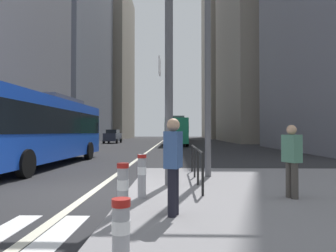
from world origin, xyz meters
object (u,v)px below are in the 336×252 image
Objects in this scene: traffic_signal_gantry at (97,41)px; bollard_right at (142,174)px; car_receding_near at (180,136)px; bollard_left at (123,189)px; car_receding_far at (182,135)px; street_lamp_post at (208,19)px; pedestrian_waiting at (173,162)px; city_bus_red_receding at (176,130)px; city_bus_blue_oncoming at (40,127)px; bollard_front at (121,231)px; pedestrian_walking at (292,158)px; car_oncoming_mid at (113,136)px; city_bus_red_distant at (177,131)px.

traffic_signal_gantry is 6.34× the size of bollard_right.
bollard_left is (-1.72, -42.24, -0.32)m from car_receding_near.
car_receding_near is 0.99× the size of car_receding_far.
street_lamp_post reaches higher than pedestrian_waiting.
city_bus_red_receding is 32.02m from pedestrian_waiting.
city_bus_red_receding is at bearing 74.53° from city_bus_blue_oncoming.
bollard_front is 0.80× the size of bollard_right.
car_receding_near is 5.56× the size of bollard_front.
city_bus_blue_oncoming is 33.94m from car_receding_near.
street_lamp_post is 5.90m from bollard_right.
car_receding_far reaches higher than pedestrian_waiting.
city_bus_red_receding is 1.93× the size of traffic_signal_gantry.
traffic_signal_gantry reaches higher than bollard_right.
car_receding_near is at bearing 92.37° from pedestrian_walking.
bollard_left is 0.97m from pedestrian_waiting.
car_receding_far is 4.56× the size of bollard_left.
traffic_signal_gantry is at bearing 131.37° from bollard_right.
car_oncoming_mid is at bearing 145.46° from city_bus_red_receding.
traffic_signal_gantry is at bearing -153.24° from street_lamp_post.
bollard_right is (0.13, 1.73, 0.01)m from bollard_left.
pedestrian_walking is (1.47, -3.21, -4.26)m from street_lamp_post.
bollard_right is at bearing 85.85° from bollard_left.
bollard_left is (-1.93, -4.94, -4.62)m from street_lamp_post.
bollard_front is 2.25m from pedestrian_waiting.
traffic_signal_gantry is at bearing 124.87° from pedestrian_waiting.
street_lamp_post is 8.41m from bollard_front.
bollard_right is 3.29m from pedestrian_walking.
traffic_signal_gantry is 5.82m from pedestrian_walking.
car_oncoming_mid is at bearing 107.24° from pedestrian_walking.
traffic_signal_gantry is at bearing -93.71° from car_receding_far.
car_oncoming_mid is 5.90× the size of bollard_front.
street_lamp_post reaches higher than car_receding_near.
car_receding_near and car_receding_far have the same top height.
car_receding_near is (0.69, 9.92, -0.85)m from city_bus_red_receding.
city_bus_red_distant is 53.95m from bollard_left.
city_bus_red_distant reaches higher than car_receding_far.
car_receding_far is 61.36m from bollard_right.
city_bus_red_distant reaches higher than car_receding_near.
city_bus_blue_oncoming reaches higher than bollard_right.
car_receding_far is at bearing 82.69° from city_bus_red_distant.
city_bus_red_receding is at bearing 91.89° from street_lamp_post.
car_oncoming_mid is 39.26m from pedestrian_waiting.
pedestrian_waiting is 2.94m from pedestrian_walking.
city_bus_red_receding is 11.03m from car_oncoming_mid.
city_bus_blue_oncoming and city_bus_red_distant have the same top height.
city_bus_red_receding reaches higher than pedestrian_waiting.
city_bus_red_distant is 2.74× the size of car_receding_near.
city_bus_red_distant is at bearing 86.95° from traffic_signal_gantry.
street_lamp_post is (0.51, -48.97, 3.45)m from city_bus_red_distant.
car_receding_near reaches higher than bollard_left.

